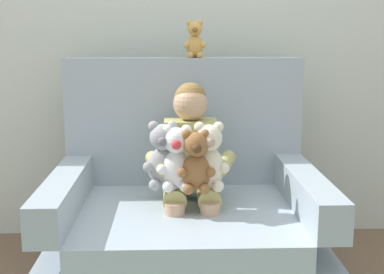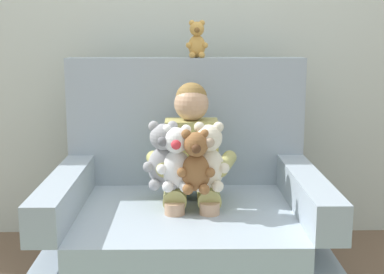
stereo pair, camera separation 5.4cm
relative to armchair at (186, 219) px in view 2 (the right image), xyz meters
The scene contains 8 objects.
back_wall 1.21m from the armchair, 90.00° to the left, with size 6.00×0.10×2.60m, color silver.
armchair is the anchor object (origin of this frame).
seated_child 0.30m from the armchair, 40.42° to the left, with size 0.45×0.39×0.82m.
plush_white 0.37m from the armchair, 108.10° to the right, with size 0.18×0.15×0.30m.
plush_brown 0.38m from the armchair, 76.23° to the right, with size 0.17×0.14×0.29m.
plush_grey 0.37m from the armchair, 134.72° to the right, with size 0.19×0.15×0.31m.
plush_cream 0.38m from the armchair, 52.62° to the right, with size 0.19×0.15×0.31m.
plush_honey_on_backrest 0.94m from the armchair, 80.75° to the left, with size 0.12×0.10×0.20m.
Camera 2 is at (-0.01, -2.42, 1.21)m, focal length 49.67 mm.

